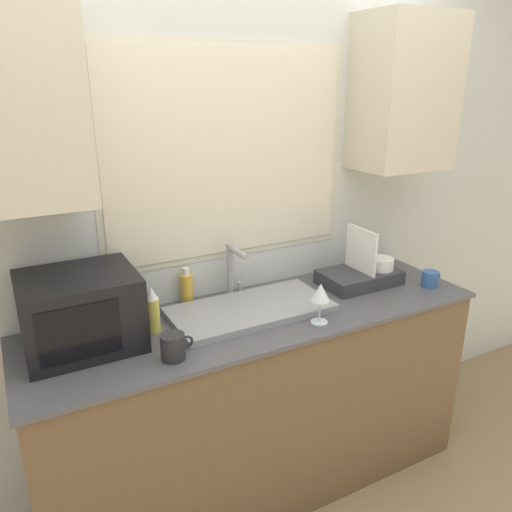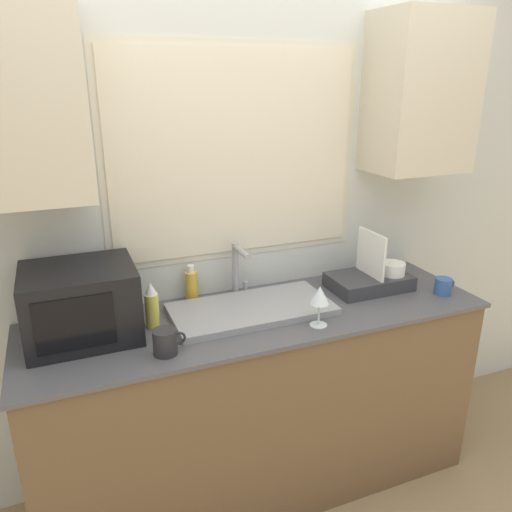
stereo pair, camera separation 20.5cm
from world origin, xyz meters
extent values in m
cube|color=brown|center=(0.00, 0.29, 0.45)|extent=(2.00, 0.58, 0.91)
cube|color=#4C4C51|center=(0.00, 0.29, 0.92)|extent=(2.03, 0.61, 0.02)
cube|color=silver|center=(0.00, 0.61, 1.30)|extent=(6.00, 0.06, 2.60)
cube|color=beige|center=(0.00, 0.58, 1.58)|extent=(1.20, 0.01, 0.95)
cube|color=beige|center=(0.00, 0.58, 1.58)|extent=(1.14, 0.01, 0.89)
cube|color=beige|center=(-0.85, 0.42, 1.83)|extent=(0.45, 0.32, 0.71)
cube|color=beige|center=(0.85, 0.42, 1.83)|extent=(0.45, 0.32, 0.71)
cube|color=gray|center=(-0.03, 0.31, 0.94)|extent=(0.71, 0.35, 0.03)
cylinder|color=#99999E|center=(-0.03, 0.52, 1.06)|extent=(0.03, 0.03, 0.26)
cylinder|color=#99999E|center=(-0.03, 0.43, 1.17)|extent=(0.03, 0.17, 0.03)
cylinder|color=#99999E|center=(0.02, 0.52, 0.96)|extent=(0.02, 0.02, 0.06)
cube|color=black|center=(-0.73, 0.37, 1.07)|extent=(0.42, 0.36, 0.29)
cube|color=black|center=(-0.76, 0.18, 1.07)|extent=(0.27, 0.01, 0.20)
cube|color=#333338|center=(0.60, 0.35, 0.96)|extent=(0.39, 0.24, 0.07)
cube|color=white|center=(0.60, 0.35, 1.10)|extent=(0.01, 0.22, 0.22)
cylinder|color=white|center=(0.70, 0.31, 1.03)|extent=(0.12, 0.12, 0.06)
cylinder|color=#D8CC4C|center=(-0.46, 0.34, 1.00)|extent=(0.06, 0.06, 0.15)
cone|color=silver|center=(-0.46, 0.34, 1.10)|extent=(0.05, 0.05, 0.05)
cylinder|color=gold|center=(-0.24, 0.54, 0.99)|extent=(0.06, 0.06, 0.14)
cylinder|color=white|center=(-0.24, 0.54, 1.08)|extent=(0.03, 0.03, 0.03)
cylinder|color=#262628|center=(-0.46, 0.11, 0.97)|extent=(0.09, 0.09, 0.10)
torus|color=#262628|center=(-0.41, 0.11, 0.98)|extent=(0.05, 0.01, 0.05)
cylinder|color=silver|center=(0.18, 0.09, 0.93)|extent=(0.07, 0.07, 0.00)
cylinder|color=silver|center=(0.18, 0.09, 0.98)|extent=(0.01, 0.01, 0.10)
cone|color=silver|center=(0.18, 0.09, 1.06)|extent=(0.08, 0.08, 0.08)
cylinder|color=#335999|center=(0.88, 0.16, 0.96)|extent=(0.08, 0.08, 0.08)
torus|color=#335999|center=(0.93, 0.16, 0.97)|extent=(0.04, 0.01, 0.04)
camera|label=1|loc=(-0.95, -1.45, 1.89)|focal=35.00mm
camera|label=2|loc=(-0.76, -1.53, 1.89)|focal=35.00mm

